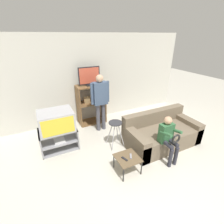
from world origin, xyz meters
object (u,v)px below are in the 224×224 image
(couch, at_px, (161,134))
(folding_stool, at_px, (115,127))
(remote_control_white, at_px, (131,156))
(person_seated_child, at_px, (168,136))
(tv_stand, at_px, (59,139))
(television_flat, at_px, (89,77))
(television_main, at_px, (56,121))
(media_shelf, at_px, (91,104))
(remote_control_black, at_px, (125,159))
(person_standing_adult, at_px, (100,98))
(snack_table, at_px, (127,159))

(couch, bearing_deg, folding_stool, 159.18)
(remote_control_white, distance_m, person_seated_child, 0.92)
(remote_control_white, bearing_deg, folding_stool, 112.10)
(tv_stand, height_order, couch, couch)
(tv_stand, relative_size, person_seated_child, 0.83)
(television_flat, xyz_separation_m, folding_stool, (0.13, -1.40, -0.94))
(tv_stand, distance_m, television_main, 0.50)
(media_shelf, relative_size, remote_control_black, 8.42)
(tv_stand, height_order, media_shelf, media_shelf)
(television_main, xyz_separation_m, person_seated_child, (2.05, -1.45, -0.14))
(tv_stand, relative_size, television_main, 1.12)
(folding_stool, distance_m, remote_control_black, 0.94)
(folding_stool, height_order, person_standing_adult, person_standing_adult)
(folding_stool, bearing_deg, tv_stand, 158.52)
(media_shelf, bearing_deg, remote_control_white, -89.70)
(remote_control_white, height_order, person_seated_child, person_seated_child)
(television_main, relative_size, folding_stool, 1.16)
(tv_stand, height_order, snack_table, tv_stand)
(snack_table, bearing_deg, tv_stand, 128.65)
(media_shelf, bearing_deg, couch, -56.63)
(couch, bearing_deg, television_main, 158.66)
(tv_stand, bearing_deg, media_shelf, 37.90)
(person_standing_adult, bearing_deg, folding_stool, -88.21)
(television_main, height_order, person_standing_adult, person_standing_adult)
(television_flat, distance_m, remote_control_white, 2.54)
(remote_control_black, distance_m, couch, 1.43)
(television_flat, bearing_deg, person_standing_adult, -79.39)
(media_shelf, xyz_separation_m, remote_control_white, (0.01, -2.29, -0.26))
(television_main, height_order, couch, television_main)
(media_shelf, relative_size, folding_stool, 1.83)
(television_main, xyz_separation_m, folding_stool, (1.27, -0.51, -0.23))
(tv_stand, bearing_deg, folding_stool, -21.48)
(remote_control_black, distance_m, remote_control_white, 0.15)
(snack_table, height_order, person_seated_child, person_seated_child)
(person_standing_adult, bearing_deg, television_flat, 100.61)
(folding_stool, xyz_separation_m, snack_table, (-0.17, -0.88, -0.21))
(folding_stool, relative_size, remote_control_black, 4.59)
(television_main, bearing_deg, folding_stool, -21.79)
(media_shelf, bearing_deg, person_standing_adult, -81.07)
(media_shelf, distance_m, television_flat, 0.85)
(snack_table, relative_size, remote_control_black, 3.15)
(folding_stool, xyz_separation_m, person_standing_adult, (-0.03, 0.86, 0.46))
(television_main, bearing_deg, remote_control_black, -54.03)
(tv_stand, height_order, television_main, television_main)
(television_main, xyz_separation_m, television_flat, (1.14, 0.89, 0.71))
(remote_control_white, bearing_deg, tv_stand, 159.04)
(person_standing_adult, bearing_deg, media_shelf, 98.93)
(remote_control_black, height_order, person_standing_adult, person_standing_adult)
(television_main, distance_m, remote_control_white, 1.86)
(snack_table, bearing_deg, television_flat, 88.84)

